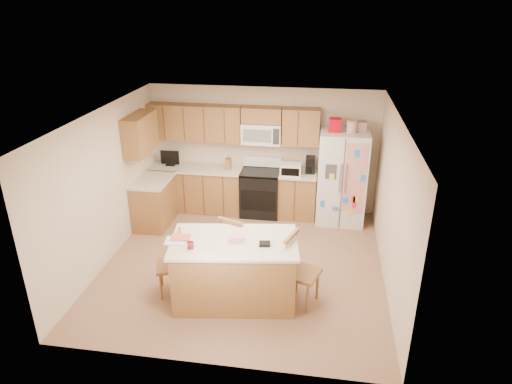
% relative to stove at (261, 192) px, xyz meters
% --- Properties ---
extents(ground, '(4.50, 4.50, 0.00)m').
position_rel_stove_xyz_m(ground, '(0.00, -1.94, -0.47)').
color(ground, '#8D6B53').
rests_on(ground, ground).
extents(room_shell, '(4.60, 4.60, 2.52)m').
position_rel_stove_xyz_m(room_shell, '(0.00, -1.94, 0.97)').
color(room_shell, beige).
rests_on(room_shell, ground).
extents(cabinetry, '(3.36, 1.56, 2.15)m').
position_rel_stove_xyz_m(cabinetry, '(-0.98, -0.15, 0.44)').
color(cabinetry, olive).
rests_on(cabinetry, ground).
extents(stove, '(0.76, 0.65, 1.13)m').
position_rel_stove_xyz_m(stove, '(0.00, 0.00, 0.00)').
color(stove, black).
rests_on(stove, ground).
extents(refrigerator, '(0.90, 0.79, 2.04)m').
position_rel_stove_xyz_m(refrigerator, '(1.57, -0.06, 0.45)').
color(refrigerator, white).
rests_on(refrigerator, ground).
extents(island, '(1.90, 1.26, 1.05)m').
position_rel_stove_xyz_m(island, '(0.04, -2.86, 0.01)').
color(island, olive).
rests_on(island, ground).
extents(windsor_chair_left, '(0.51, 0.53, 0.97)m').
position_rel_stove_xyz_m(windsor_chair_left, '(-0.90, -2.83, -0.01)').
color(windsor_chair_left, olive).
rests_on(windsor_chair_left, ground).
extents(windsor_chair_back, '(0.56, 0.55, 1.03)m').
position_rel_stove_xyz_m(windsor_chair_back, '(-0.06, -2.22, 0.01)').
color(windsor_chair_back, olive).
rests_on(windsor_chair_back, ground).
extents(windsor_chair_right, '(0.57, 0.58, 1.07)m').
position_rel_stove_xyz_m(windsor_chair_right, '(0.98, -2.80, 0.03)').
color(windsor_chair_right, olive).
rests_on(windsor_chair_right, ground).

